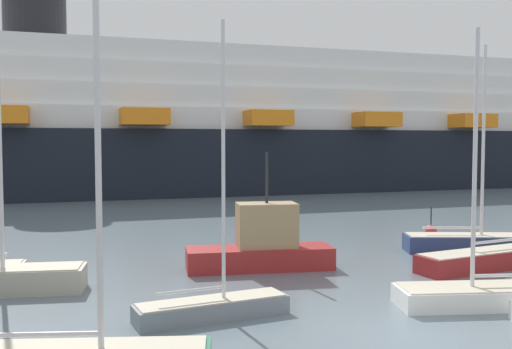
% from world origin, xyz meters
% --- Properties ---
extents(ground_plane, '(600.00, 600.00, 0.00)m').
position_xyz_m(ground_plane, '(0.00, 0.00, 0.00)').
color(ground_plane, slate).
extents(sailboat_1, '(4.54, 1.90, 8.36)m').
position_xyz_m(sailboat_1, '(-4.57, 2.71, 0.41)').
color(sailboat_1, gray).
rests_on(sailboat_1, ground_plane).
extents(sailboat_3, '(5.90, 2.53, 9.28)m').
position_xyz_m(sailboat_3, '(6.66, 6.26, 0.50)').
color(sailboat_3, maroon).
rests_on(sailboat_3, ground_plane).
extents(sailboat_4, '(5.57, 2.45, 8.32)m').
position_xyz_m(sailboat_4, '(3.65, 1.85, 0.41)').
color(sailboat_4, white).
rests_on(sailboat_4, ground_plane).
extents(sailboat_5, '(6.03, 2.97, 9.25)m').
position_xyz_m(sailboat_5, '(8.44, 9.55, 0.50)').
color(sailboat_5, navy).
rests_on(sailboat_5, ground_plane).
extents(fishing_boat_1, '(5.79, 2.13, 4.57)m').
position_xyz_m(fishing_boat_1, '(-1.60, 8.46, 0.93)').
color(fishing_boat_1, maroon).
rests_on(fishing_boat_1, ground_plane).
extents(channel_buoy_1, '(0.61, 0.61, 1.53)m').
position_xyz_m(channel_buoy_1, '(8.95, 13.76, 0.32)').
color(channel_buoy_1, red).
rests_on(channel_buoy_1, ground_plane).
extents(cruise_ship, '(110.67, 23.49, 19.44)m').
position_xyz_m(cruise_ship, '(5.73, 45.04, 6.24)').
color(cruise_ship, black).
rests_on(cruise_ship, ground_plane).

